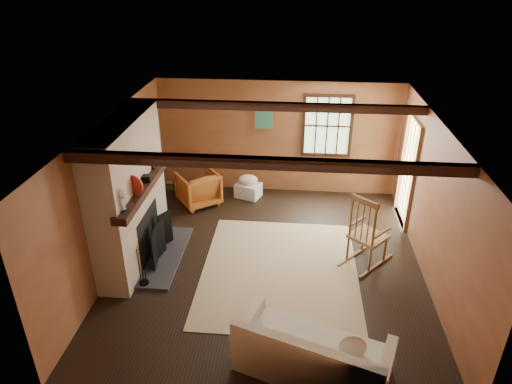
# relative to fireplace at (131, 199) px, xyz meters

# --- Properties ---
(ground) EXTENTS (5.50, 5.50, 0.00)m
(ground) POSITION_rel_fireplace_xyz_m (2.23, 0.00, -1.10)
(ground) COLOR black
(ground) RESTS_ON ground
(room_envelope) EXTENTS (5.02, 5.52, 2.44)m
(room_envelope) POSITION_rel_fireplace_xyz_m (2.45, 0.26, 0.53)
(room_envelope) COLOR brown
(room_envelope) RESTS_ON ground
(fireplace) EXTENTS (1.02, 2.30, 2.40)m
(fireplace) POSITION_rel_fireplace_xyz_m (0.00, 0.00, 0.00)
(fireplace) COLOR #A05F3E
(fireplace) RESTS_ON ground
(rug) EXTENTS (2.50, 3.00, 0.01)m
(rug) POSITION_rel_fireplace_xyz_m (2.43, -0.20, -1.10)
(rug) COLOR tan
(rug) RESTS_ON ground
(rocking_chair) EXTENTS (0.97, 1.01, 1.28)m
(rocking_chair) POSITION_rel_fireplace_xyz_m (3.81, 0.16, -0.57)
(rocking_chair) COLOR tan
(rocking_chair) RESTS_ON ground
(sofa) EXTENTS (2.00, 1.37, 0.74)m
(sofa) POSITION_rel_fireplace_xyz_m (2.90, -2.24, -0.84)
(sofa) COLOR white
(sofa) RESTS_ON ground
(firewood_pile) EXTENTS (0.66, 0.12, 0.24)m
(firewood_pile) POSITION_rel_fireplace_xyz_m (0.18, 2.47, -0.98)
(firewood_pile) COLOR brown
(firewood_pile) RESTS_ON ground
(laundry_basket) EXTENTS (0.60, 0.53, 0.30)m
(laundry_basket) POSITION_rel_fireplace_xyz_m (1.64, 2.36, -0.95)
(laundry_basket) COLOR white
(laundry_basket) RESTS_ON ground
(basket_pillow) EXTENTS (0.46, 0.41, 0.20)m
(basket_pillow) POSITION_rel_fireplace_xyz_m (1.64, 2.36, -0.70)
(basket_pillow) COLOR white
(basket_pillow) RESTS_ON laundry_basket
(armchair) EXTENTS (1.06, 1.06, 0.70)m
(armchair) POSITION_rel_fireplace_xyz_m (0.65, 1.96, -0.75)
(armchair) COLOR #BF6026
(armchair) RESTS_ON ground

